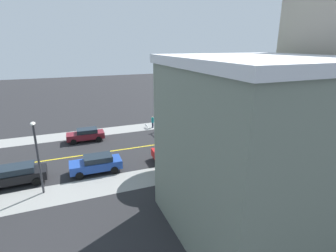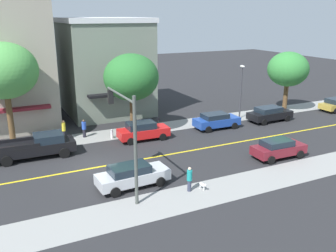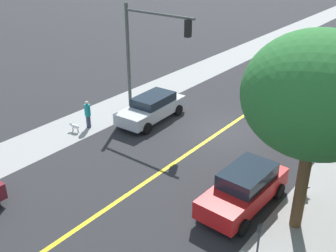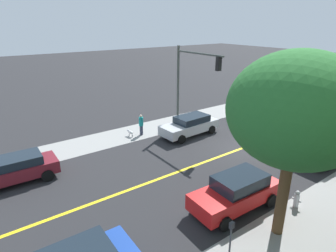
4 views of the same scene
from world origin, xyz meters
TOP-DOWN VIEW (x-y plane):
  - ground_plane at (0.00, 0.00)m, footprint 140.00×140.00m
  - sidewalk_left at (-6.83, 0.00)m, footprint 3.08×126.00m
  - sidewalk_right at (6.83, 0.00)m, footprint 3.08×126.00m
  - road_centerline_stripe at (0.00, 0.00)m, footprint 0.20×126.00m
  - brick_apartment_block at (-15.10, 5.39)m, footprint 10.45×8.83m
  - street_tree_left_near at (-6.27, 5.20)m, footprint 4.89×4.89m
  - street_tree_right_corner at (-7.83, -4.95)m, footprint 5.32×5.32m
  - fire_hydrant at (-5.77, 3.05)m, footprint 0.44×0.24m
  - parking_meter at (-5.89, 7.62)m, footprint 0.12×0.18m
  - traffic_light_mast at (4.77, 0.76)m, footprint 4.77×0.32m
  - street_lamp at (-6.17, 17.17)m, footprint 0.70×0.36m
  - red_sedan_left_curb at (-4.16, 5.36)m, footprint 2.06×4.49m
  - black_sedan_left_curb at (-3.91, 19.24)m, footprint 2.17×4.72m
  - maroon_sedan_right_curb at (4.20, 13.08)m, footprint 2.01×4.22m
  - silver_sedan_right_curb at (3.97, 1.31)m, footprint 2.10×4.69m
  - blue_sedan_left_curb at (-4.20, 12.96)m, footprint 2.08×4.43m
  - black_pickup_truck at (-3.93, -3.46)m, footprint 2.39×6.04m
  - pedestrian_yellow_shirt at (-7.20, -0.83)m, footprint 0.33×0.33m
  - pedestrian_teal_shirt at (6.13, 4.27)m, footprint 0.33×0.33m
  - pedestrian_blue_shirt at (-7.13, 0.92)m, footprint 0.38×0.38m
  - small_dog at (6.34, 5.10)m, footprint 0.66×0.30m

SIDE VIEW (x-z plane):
  - ground_plane at x=0.00m, z-range 0.00..0.00m
  - road_centerline_stripe at x=0.00m, z-range 0.00..0.00m
  - sidewalk_left at x=-6.83m, z-range 0.00..0.01m
  - sidewalk_right at x=6.83m, z-range 0.00..0.01m
  - small_dog at x=6.34m, z-range 0.08..0.57m
  - fire_hydrant at x=-5.77m, z-range 0.00..0.84m
  - maroon_sedan_right_curb at x=4.20m, z-range 0.04..1.49m
  - silver_sedan_right_curb at x=3.97m, z-range 0.04..1.52m
  - blue_sedan_left_curb at x=-4.20m, z-range 0.04..1.55m
  - black_sedan_left_curb at x=-3.91m, z-range 0.04..1.56m
  - red_sedan_left_curb at x=-4.16m, z-range 0.03..1.65m
  - pedestrian_teal_shirt at x=6.13m, z-range 0.04..1.64m
  - pedestrian_blue_shirt at x=-7.13m, z-range 0.03..1.67m
  - parking_meter at x=-5.89m, z-range 0.22..1.56m
  - black_pickup_truck at x=-3.93m, z-range 0.01..1.79m
  - pedestrian_yellow_shirt at x=-7.20m, z-range 0.06..1.84m
  - street_lamp at x=-6.17m, z-range 0.73..6.32m
  - traffic_light_mast at x=4.77m, z-range 1.09..7.48m
  - brick_apartment_block at x=-15.10m, z-range 0.01..10.24m
  - street_tree_left_near at x=-6.27m, z-range 1.55..8.84m
  - street_tree_right_corner at x=-7.83m, z-range 1.96..10.47m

